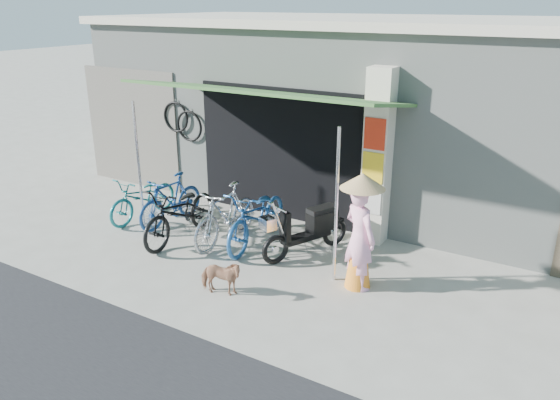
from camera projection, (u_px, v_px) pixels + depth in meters
The scene contains 13 objects.
ground at pixel (257, 285), 8.10m from camera, with size 80.00×80.00×0.00m, color #A6A296.
bicycle_shop at pixel (387, 108), 11.57m from camera, with size 12.30×5.30×3.66m.
shop_pillar at pixel (378, 158), 9.14m from camera, with size 0.42×0.44×3.00m.
awning at pixel (263, 95), 8.98m from camera, with size 4.60×1.88×2.72m.
neighbour_left at pixel (132, 128), 12.15m from camera, with size 2.60×0.06×2.60m, color #6B665B.
bike_teal at pixel (143, 197), 10.44m from camera, with size 0.58×1.65×0.87m, color #196F72.
bike_blue at pixel (171, 200), 10.19m from camera, with size 0.45×1.58×0.95m, color #1E488D.
bike_black at pixel (181, 212), 9.50m from camera, with size 0.67×1.93×1.02m, color black.
bike_silver at pixel (226, 215), 9.35m from camera, with size 0.49×1.73×1.04m, color #BCBCC1.
bike_navy at pixel (258, 216), 9.31m from camera, with size 0.68×1.95×1.03m, color #215698.
street_dog at pixel (220, 277), 7.76m from camera, with size 0.29×0.65×0.55m, color tan.
moped at pixel (308, 229), 8.97m from camera, with size 0.86×1.63×0.98m.
nun at pixel (360, 232), 7.78m from camera, with size 0.68×0.64×1.75m.
Camera 1 is at (3.98, -5.97, 3.98)m, focal length 35.00 mm.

